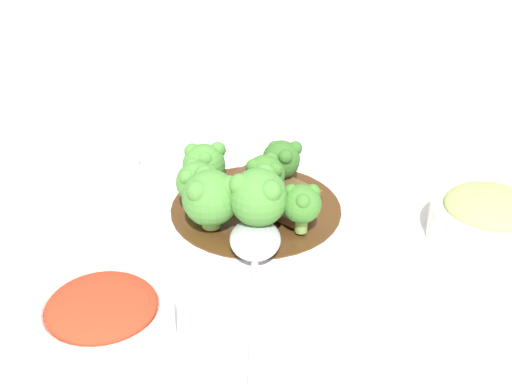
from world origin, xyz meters
The scene contains 17 objects.
ground_plane centered at (0.00, 0.00, 0.00)m, with size 4.00×4.00×0.00m, color silver.
main_plate centered at (0.00, 0.00, 0.01)m, with size 0.27×0.27×0.02m.
beef_strip_0 centered at (-0.03, -0.04, 0.02)m, with size 0.05×0.04×0.01m.
beef_strip_1 centered at (0.02, -0.05, 0.02)m, with size 0.05×0.07×0.01m.
beef_strip_2 centered at (-0.03, 0.00, 0.02)m, with size 0.05×0.04×0.01m.
beef_strip_3 centered at (0.03, 0.00, 0.02)m, with size 0.08×0.05×0.01m.
broccoli_floret_0 centered at (-0.06, 0.02, 0.05)m, with size 0.04×0.04×0.05m.
broccoli_floret_1 centered at (-0.02, 0.04, 0.06)m, with size 0.05×0.05×0.06m.
broccoli_floret_2 centered at (0.04, 0.04, 0.05)m, with size 0.04×0.04×0.05m.
broccoli_floret_3 centered at (0.00, -0.05, 0.05)m, with size 0.04×0.04×0.05m.
broccoli_floret_4 centered at (0.00, -0.02, 0.05)m, with size 0.04×0.04×0.05m.
broccoli_floret_5 centered at (0.02, 0.05, 0.05)m, with size 0.05×0.05×0.06m.
broccoli_floret_6 centered at (0.06, 0.00, 0.05)m, with size 0.04×0.04×0.05m.
serving_spoon centered at (-0.04, 0.08, 0.03)m, with size 0.14×0.22×0.01m.
side_bowl_kimchi centered at (0.02, 0.21, 0.02)m, with size 0.11×0.11×0.04m.
side_bowl_appetizer centered at (-0.21, -0.08, 0.02)m, with size 0.11×0.11×0.05m.
sauce_dish centered at (0.20, -0.01, 0.01)m, with size 0.06×0.06×0.01m.
Camera 1 is at (-0.30, 0.51, 0.40)m, focal length 50.00 mm.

